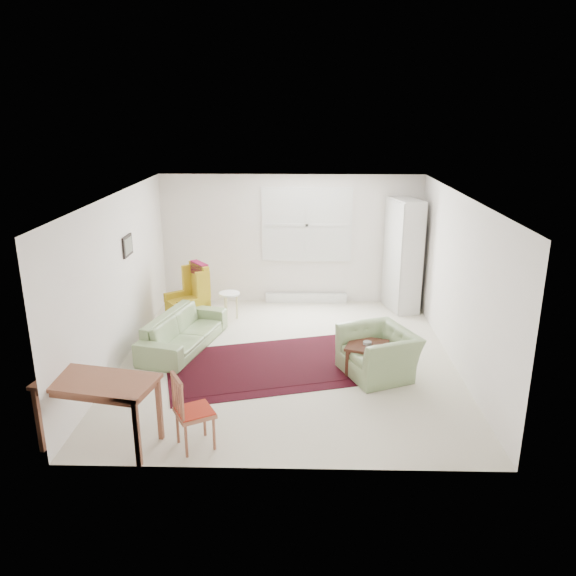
{
  "coord_description": "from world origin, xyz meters",
  "views": [
    {
      "loc": [
        0.2,
        -7.86,
        3.65
      ],
      "look_at": [
        0.0,
        0.3,
        1.05
      ],
      "focal_mm": 35.0,
      "sensor_mm": 36.0,
      "label": 1
    }
  ],
  "objects_px": {
    "coffee_table": "(367,358)",
    "stool": "(230,306)",
    "wingback_chair": "(186,294)",
    "desk_chair": "(195,410)",
    "desk": "(100,413)",
    "armchair": "(378,349)",
    "cabinet": "(403,255)",
    "sofa": "(183,325)"
  },
  "relations": [
    {
      "from": "armchair",
      "to": "desk",
      "type": "height_order",
      "value": "desk"
    },
    {
      "from": "sofa",
      "to": "desk",
      "type": "height_order",
      "value": "desk"
    },
    {
      "from": "sofa",
      "to": "cabinet",
      "type": "xyz_separation_m",
      "value": [
        3.77,
        1.93,
        0.67
      ]
    },
    {
      "from": "wingback_chair",
      "to": "desk_chair",
      "type": "height_order",
      "value": "wingback_chair"
    },
    {
      "from": "sofa",
      "to": "desk_chair",
      "type": "height_order",
      "value": "desk_chair"
    },
    {
      "from": "coffee_table",
      "to": "cabinet",
      "type": "distance_m",
      "value": 3.05
    },
    {
      "from": "armchair",
      "to": "coffee_table",
      "type": "bearing_deg",
      "value": -129.68
    },
    {
      "from": "stool",
      "to": "armchair",
      "type": "bearing_deg",
      "value": -42.37
    },
    {
      "from": "sofa",
      "to": "desk_chair",
      "type": "bearing_deg",
      "value": -151.08
    },
    {
      "from": "armchair",
      "to": "wingback_chair",
      "type": "xyz_separation_m",
      "value": [
        -3.15,
        1.99,
        0.14
      ]
    },
    {
      "from": "cabinet",
      "to": "desk_chair",
      "type": "relative_size",
      "value": 2.33
    },
    {
      "from": "cabinet",
      "to": "armchair",
      "type": "bearing_deg",
      "value": -120.35
    },
    {
      "from": "wingback_chair",
      "to": "stool",
      "type": "height_order",
      "value": "wingback_chair"
    },
    {
      "from": "armchair",
      "to": "coffee_table",
      "type": "height_order",
      "value": "armchair"
    },
    {
      "from": "coffee_table",
      "to": "cabinet",
      "type": "bearing_deg",
      "value": 71.17
    },
    {
      "from": "sofa",
      "to": "armchair",
      "type": "xyz_separation_m",
      "value": [
        2.98,
        -0.89,
        0.02
      ]
    },
    {
      "from": "desk",
      "to": "armchair",
      "type": "bearing_deg",
      "value": 29.27
    },
    {
      "from": "wingback_chair",
      "to": "sofa",
      "type": "bearing_deg",
      "value": -28.47
    },
    {
      "from": "armchair",
      "to": "cabinet",
      "type": "distance_m",
      "value": 3.0
    },
    {
      "from": "wingback_chair",
      "to": "desk",
      "type": "height_order",
      "value": "wingback_chair"
    },
    {
      "from": "stool",
      "to": "desk_chair",
      "type": "relative_size",
      "value": 0.55
    },
    {
      "from": "armchair",
      "to": "desk_chair",
      "type": "xyz_separation_m",
      "value": [
        -2.29,
        -1.88,
        0.05
      ]
    },
    {
      "from": "desk_chair",
      "to": "coffee_table",
      "type": "bearing_deg",
      "value": -76.55
    },
    {
      "from": "coffee_table",
      "to": "stool",
      "type": "bearing_deg",
      "value": 136.3
    },
    {
      "from": "armchair",
      "to": "desk",
      "type": "xyz_separation_m",
      "value": [
        -3.35,
        -1.88,
        0.01
      ]
    },
    {
      "from": "coffee_table",
      "to": "stool",
      "type": "xyz_separation_m",
      "value": [
        -2.25,
        2.15,
        0.03
      ]
    },
    {
      "from": "cabinet",
      "to": "sofa",
      "type": "bearing_deg",
      "value": -167.6
    },
    {
      "from": "wingback_chair",
      "to": "cabinet",
      "type": "distance_m",
      "value": 4.06
    },
    {
      "from": "cabinet",
      "to": "desk",
      "type": "bearing_deg",
      "value": -146.12
    },
    {
      "from": "armchair",
      "to": "wingback_chair",
      "type": "distance_m",
      "value": 3.72
    },
    {
      "from": "wingback_chair",
      "to": "stool",
      "type": "xyz_separation_m",
      "value": [
        0.74,
        0.21,
        -0.29
      ]
    },
    {
      "from": "coffee_table",
      "to": "cabinet",
      "type": "height_order",
      "value": "cabinet"
    },
    {
      "from": "wingback_chair",
      "to": "cabinet",
      "type": "xyz_separation_m",
      "value": [
        3.94,
        0.83,
        0.52
      ]
    },
    {
      "from": "coffee_table",
      "to": "desk",
      "type": "relative_size",
      "value": 0.43
    },
    {
      "from": "desk_chair",
      "to": "wingback_chair",
      "type": "bearing_deg",
      "value": -16.15
    },
    {
      "from": "wingback_chair",
      "to": "desk_chair",
      "type": "distance_m",
      "value": 3.96
    },
    {
      "from": "armchair",
      "to": "wingback_chair",
      "type": "height_order",
      "value": "wingback_chair"
    },
    {
      "from": "armchair",
      "to": "stool",
      "type": "distance_m",
      "value": 3.27
    },
    {
      "from": "wingback_chair",
      "to": "stool",
      "type": "relative_size",
      "value": 2.14
    },
    {
      "from": "sofa",
      "to": "armchair",
      "type": "distance_m",
      "value": 3.11
    },
    {
      "from": "stool",
      "to": "desk",
      "type": "bearing_deg",
      "value": -103.03
    },
    {
      "from": "desk",
      "to": "desk_chair",
      "type": "distance_m",
      "value": 1.07
    }
  ]
}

